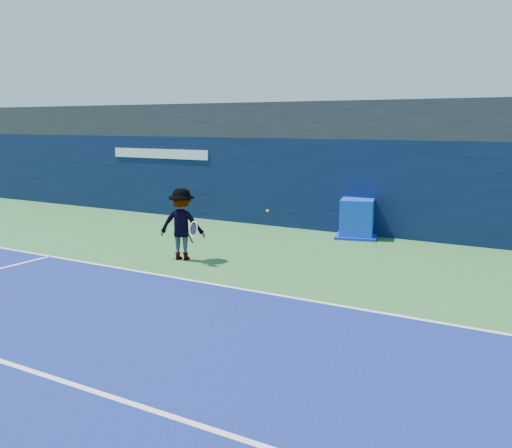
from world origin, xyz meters
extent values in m
plane|color=#306B30|center=(0.00, 0.00, 0.00)|extent=(80.00, 80.00, 0.00)
cube|color=white|center=(0.00, 3.00, 0.01)|extent=(24.00, 0.10, 0.01)
cube|color=white|center=(0.00, -2.00, 0.01)|extent=(24.00, 0.10, 0.01)
cube|color=black|center=(0.00, 11.50, 3.60)|extent=(36.00, 3.00, 1.20)
cube|color=#091432|center=(0.00, 10.50, 1.50)|extent=(36.00, 1.00, 3.00)
cube|color=white|center=(-7.00, 9.99, 2.35)|extent=(4.50, 0.04, 0.35)
cube|color=#0E3AC7|center=(1.12, 9.62, 0.60)|extent=(1.22, 1.22, 1.19)
cube|color=#0D25BD|center=(1.12, 9.62, 0.04)|extent=(1.53, 1.53, 0.08)
imported|color=white|center=(-1.77, 4.56, 0.93)|extent=(1.36, 1.04, 1.86)
cylinder|color=black|center=(-1.32, 4.31, 0.65)|extent=(0.09, 0.16, 0.29)
torus|color=white|center=(-1.18, 4.26, 0.90)|extent=(0.34, 0.19, 0.33)
cylinder|color=black|center=(-1.18, 4.26, 0.90)|extent=(0.29, 0.15, 0.28)
sphere|color=yellow|center=(-0.05, 5.99, 1.23)|extent=(0.07, 0.07, 0.07)
camera|label=1|loc=(7.20, -6.99, 3.51)|focal=40.00mm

